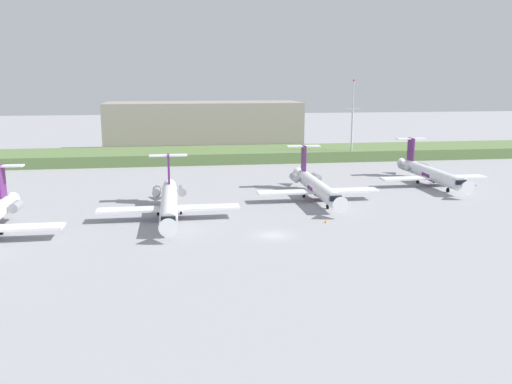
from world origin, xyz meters
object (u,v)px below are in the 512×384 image
object	(u,v)px
regional_jet_fourth	(430,173)
antenna_mast	(352,128)
regional_jet_second	(169,202)
regional_jet_third	(316,186)
safety_cone_front_marker	(326,221)

from	to	relation	value
regional_jet_fourth	antenna_mast	distance (m)	36.08
regional_jet_second	regional_jet_third	xyz separation A→B (m)	(27.36, 9.88, 0.00)
regional_jet_third	regional_jet_second	bearing A→B (deg)	-160.14
regional_jet_second	antenna_mast	bearing A→B (deg)	48.32
regional_jet_second	regional_jet_fourth	size ratio (longest dim) A/B	1.00
regional_jet_third	regional_jet_fourth	bearing A→B (deg)	20.31
regional_jet_third	antenna_mast	world-z (taller)	antenna_mast
regional_jet_fourth	antenna_mast	size ratio (longest dim) A/B	1.40
regional_jet_third	safety_cone_front_marker	bearing A→B (deg)	-99.51
regional_jet_second	regional_jet_third	size ratio (longest dim) A/B	1.00
antenna_mast	safety_cone_front_marker	xyz separation A→B (m)	(-24.58, -62.45, -8.94)
regional_jet_fourth	antenna_mast	world-z (taller)	antenna_mast
regional_jet_second	antenna_mast	world-z (taller)	antenna_mast
antenna_mast	safety_cone_front_marker	size ratio (longest dim) A/B	40.29
regional_jet_second	safety_cone_front_marker	bearing A→B (deg)	-16.71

